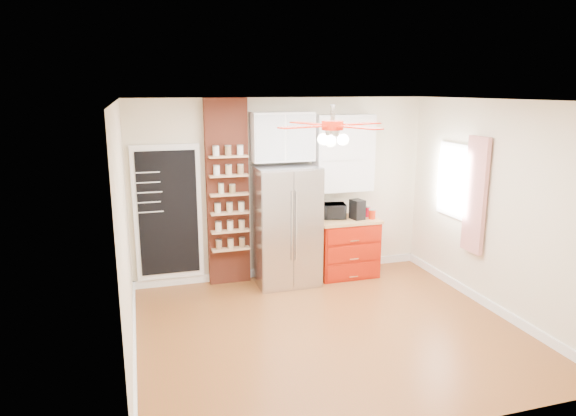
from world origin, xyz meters
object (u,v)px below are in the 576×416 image
object	(u,v)px
fridge	(286,226)
ceiling_fan	(333,126)
canister_left	(372,215)
toaster_oven	(332,211)
pantry_jar_oats	(221,189)
red_cabinet	(346,247)
coffee_maker	(357,209)

from	to	relation	value
fridge	ceiling_fan	world-z (taller)	ceiling_fan
fridge	canister_left	distance (m)	1.33
toaster_oven	canister_left	size ratio (longest dim) A/B	2.97
pantry_jar_oats	ceiling_fan	bearing A→B (deg)	-62.03
pantry_jar_oats	red_cabinet	bearing A→B (deg)	-3.87
ceiling_fan	coffee_maker	bearing A→B (deg)	56.57
red_cabinet	ceiling_fan	distance (m)	2.75
toaster_oven	coffee_maker	world-z (taller)	coffee_maker
coffee_maker	canister_left	xyz separation A→B (m)	(0.22, -0.06, -0.08)
toaster_oven	coffee_maker	distance (m)	0.39
fridge	coffee_maker	xyz separation A→B (m)	(1.11, -0.02, 0.17)
toaster_oven	canister_left	world-z (taller)	toaster_oven
red_cabinet	pantry_jar_oats	world-z (taller)	pantry_jar_oats
red_cabinet	coffee_maker	size ratio (longest dim) A/B	3.17
toaster_oven	coffee_maker	size ratio (longest dim) A/B	1.37
fridge	toaster_oven	bearing A→B (deg)	9.88
canister_left	red_cabinet	bearing A→B (deg)	159.53
ceiling_fan	canister_left	xyz separation A→B (m)	(1.28, 1.55, -1.46)
ceiling_fan	pantry_jar_oats	bearing A→B (deg)	117.97
pantry_jar_oats	toaster_oven	bearing A→B (deg)	-1.55
toaster_oven	canister_left	bearing A→B (deg)	-9.01
canister_left	pantry_jar_oats	bearing A→B (deg)	173.35
pantry_jar_oats	canister_left	bearing A→B (deg)	-6.65
fridge	pantry_jar_oats	distance (m)	1.09
fridge	red_cabinet	size ratio (longest dim) A/B	1.86
red_cabinet	toaster_oven	size ratio (longest dim) A/B	2.31
red_cabinet	canister_left	world-z (taller)	canister_left
coffee_maker	pantry_jar_oats	bearing A→B (deg)	162.50
fridge	ceiling_fan	xyz separation A→B (m)	(0.05, -1.63, 1.55)
coffee_maker	canister_left	size ratio (longest dim) A/B	2.17
coffee_maker	pantry_jar_oats	distance (m)	2.07
coffee_maker	red_cabinet	bearing A→B (deg)	140.48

